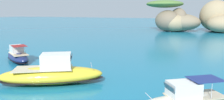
% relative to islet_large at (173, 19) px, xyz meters
% --- Properties ---
extents(islet_large, '(17.20, 13.25, 9.66)m').
position_rel_islet_large_xyz_m(islet_large, '(0.00, 0.00, 0.00)').
color(islet_large, '#9E8966').
rests_on(islet_large, ground).
extents(islet_small, '(13.03, 17.09, 9.60)m').
position_rel_islet_large_xyz_m(islet_small, '(12.68, 4.32, 0.20)').
color(islet_small, '#9E8966').
rests_on(islet_small, ground).
extents(motorboat_navy, '(6.72, 5.21, 2.09)m').
position_rel_islet_large_xyz_m(motorboat_navy, '(-11.24, -51.84, -3.09)').
color(motorboat_navy, navy).
rests_on(motorboat_navy, ground).
extents(motorboat_yellow, '(8.91, 6.92, 2.61)m').
position_rel_islet_large_xyz_m(motorboat_yellow, '(-1.63, -57.26, -2.88)').
color(motorboat_yellow, yellow).
rests_on(motorboat_yellow, ground).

